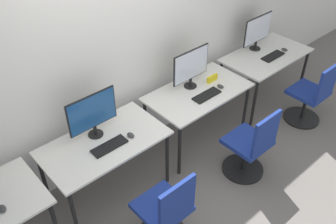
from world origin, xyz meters
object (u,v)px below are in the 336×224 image
at_px(monitor_left, 92,113).
at_px(office_chair_far_right, 311,98).
at_px(monitor_far_right, 258,31).
at_px(keyboard_left, 109,146).
at_px(keyboard_right, 207,95).
at_px(mouse_far_right, 284,50).
at_px(keyboard_far_right, 273,56).
at_px(mouse_left, 131,135).
at_px(mouse_far_left, 2,209).
at_px(office_chair_right, 250,149).
at_px(mouse_right, 220,86).
at_px(office_chair_left, 166,215).
at_px(monitor_right, 191,67).

xyz_separation_m(monitor_left, office_chair_far_right, (2.70, -0.88, -0.64)).
height_order(monitor_far_right, office_chair_far_right, monitor_far_right).
xyz_separation_m(monitor_left, keyboard_left, (0.00, -0.24, -0.26)).
xyz_separation_m(keyboard_right, mouse_far_right, (1.58, 0.04, 0.01)).
xyz_separation_m(keyboard_far_right, office_chair_far_right, (0.05, -0.63, -0.38)).
xyz_separation_m(monitor_left, mouse_left, (0.25, -0.26, -0.25)).
xyz_separation_m(monitor_left, keyboard_far_right, (2.64, -0.24, -0.26)).
bearing_deg(mouse_far_left, office_chair_right, -15.53).
relative_size(mouse_far_left, mouse_right, 1.00).
bearing_deg(keyboard_left, mouse_left, -2.88).
relative_size(monitor_far_right, office_chair_far_right, 0.58).
bearing_deg(keyboard_right, mouse_left, 178.76).
height_order(mouse_far_left, office_chair_right, office_chair_right).
bearing_deg(keyboard_left, mouse_right, -0.82).
bearing_deg(office_chair_left, monitor_far_right, 22.19).
distance_m(mouse_left, monitor_far_right, 2.43).
bearing_deg(office_chair_right, monitor_right, 91.38).
distance_m(mouse_left, office_chair_far_right, 2.56).
bearing_deg(monitor_right, mouse_far_left, -173.50).
distance_m(mouse_far_left, mouse_right, 2.64).
bearing_deg(mouse_left, mouse_far_left, -178.90).
bearing_deg(monitor_far_right, office_chair_right, -142.03).
height_order(office_chair_left, office_chair_right, same).
height_order(mouse_left, monitor_far_right, monitor_far_right).
distance_m(office_chair_left, mouse_far_right, 2.97).
bearing_deg(mouse_far_left, office_chair_left, -32.09).
height_order(mouse_far_right, office_chair_far_right, office_chair_far_right).
bearing_deg(mouse_left, keyboard_right, -1.24).
relative_size(mouse_left, office_chair_right, 0.10).
bearing_deg(keyboard_left, monitor_left, 90.00).
distance_m(keyboard_right, mouse_right, 0.25).
relative_size(monitor_far_right, keyboard_far_right, 1.46).
bearing_deg(mouse_right, monitor_far_right, 16.86).
relative_size(keyboard_left, mouse_left, 4.03).
xyz_separation_m(mouse_left, office_chair_right, (1.10, -0.70, -0.38)).
distance_m(monitor_left, office_chair_left, 1.18).
distance_m(keyboard_far_right, mouse_far_right, 0.26).
height_order(mouse_far_left, mouse_left, same).
relative_size(mouse_far_left, keyboard_far_right, 0.25).
distance_m(office_chair_left, monitor_right, 1.72).
distance_m(mouse_left, keyboard_right, 1.08).
relative_size(mouse_left, mouse_far_right, 1.00).
bearing_deg(keyboard_right, keyboard_far_right, 1.61).
distance_m(office_chair_right, monitor_far_right, 1.77).
relative_size(monitor_left, keyboard_right, 1.46).
distance_m(office_chair_right, keyboard_far_right, 1.53).
bearing_deg(monitor_far_right, mouse_far_left, -174.76).
distance_m(keyboard_right, office_chair_right, 0.77).
height_order(mouse_far_left, mouse_right, same).
bearing_deg(office_chair_left, monitor_left, 93.49).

